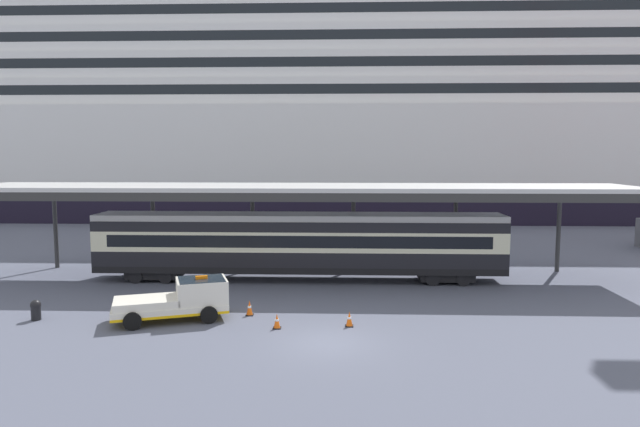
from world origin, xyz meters
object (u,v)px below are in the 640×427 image
Objects in this scene: traffic_cone_mid at (349,319)px; traffic_cone_far at (250,308)px; cruise_ship at (376,98)px; train_carriage at (299,243)px; traffic_cone_near at (277,321)px; service_truck at (182,299)px; quay_bollard at (36,309)px.

traffic_cone_mid is 0.93× the size of traffic_cone_far.
traffic_cone_mid is (-4.19, -50.09, -14.58)m from cruise_ship.
train_carriage is 9.76m from traffic_cone_near.
traffic_cone_near is at bearing -91.74° from train_carriage.
service_truck is 7.90m from traffic_cone_mid.
service_truck is 5.81× the size of quay_bollard.
train_carriage reaches higher than traffic_cone_mid.
traffic_cone_far is (-1.55, 1.98, 0.03)m from traffic_cone_near.
service_truck is (-12.03, -49.31, -13.92)m from cruise_ship.
train_carriage is 4.42× the size of service_truck.
traffic_cone_far is at bearing 161.93° from traffic_cone_mid.
traffic_cone_far is (3.06, 0.78, -0.63)m from service_truck.
train_carriage is 8.03m from traffic_cone_far.
traffic_cone_near is (-0.29, -9.55, -1.99)m from train_carriage.
quay_bollard is at bearing 175.72° from traffic_cone_near.
traffic_cone_near is 2.51m from traffic_cone_far.
cruise_ship is at bearing 76.30° from service_truck.
traffic_cone_near is at bearing -98.36° from cruise_ship.
train_carriage reaches higher than traffic_cone_far.
service_truck is (-4.90, -8.35, -1.32)m from train_carriage.
traffic_cone_near is 0.91× the size of traffic_cone_far.
train_carriage reaches higher than traffic_cone_near.
cruise_ship is 23.70× the size of service_truck.
cruise_ship is 198.37× the size of traffic_cone_near.
quay_bollard is at bearing -110.77° from cruise_ship.
traffic_cone_far is 9.93m from quay_bollard.
cruise_ship reaches higher than traffic_cone_mid.
traffic_cone_mid is at bearing -72.18° from train_carriage.
cruise_ship is 51.45m from traffic_cone_far.
quay_bollard is at bearing -173.50° from traffic_cone_far.
quay_bollard is (-14.63, 0.43, 0.18)m from traffic_cone_mid.
traffic_cone_mid is (7.83, -0.77, -0.65)m from service_truck.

